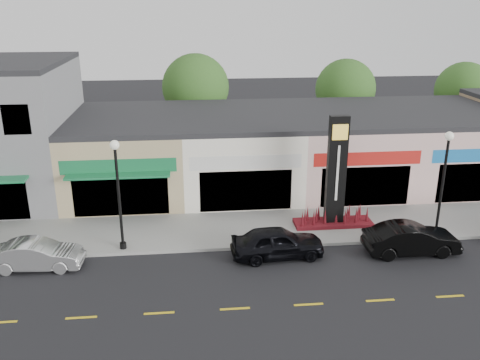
{
  "coord_description": "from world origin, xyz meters",
  "views": [
    {
      "loc": [
        -4.54,
        -20.31,
        11.64
      ],
      "look_at": [
        -2.09,
        4.0,
        2.96
      ],
      "focal_mm": 38.0,
      "sensor_mm": 36.0,
      "label": 1
    }
  ],
  "objects_px": {
    "car_black_sedan": "(277,243)",
    "car_black_conv": "(411,239)",
    "car_white_van": "(37,255)",
    "lamp_west_near": "(118,185)",
    "lamp_east_near": "(444,174)",
    "pylon_sign": "(335,188)"
  },
  "relations": [
    {
      "from": "lamp_west_near",
      "to": "pylon_sign",
      "type": "bearing_deg",
      "value": 8.77
    },
    {
      "from": "lamp_east_near",
      "to": "pylon_sign",
      "type": "distance_m",
      "value": 5.42
    },
    {
      "from": "car_white_van",
      "to": "car_black_conv",
      "type": "height_order",
      "value": "car_black_conv"
    },
    {
      "from": "car_white_van",
      "to": "car_black_conv",
      "type": "distance_m",
      "value": 17.62
    },
    {
      "from": "lamp_west_near",
      "to": "lamp_east_near",
      "type": "relative_size",
      "value": 1.0
    },
    {
      "from": "lamp_west_near",
      "to": "car_black_sedan",
      "type": "height_order",
      "value": "lamp_west_near"
    },
    {
      "from": "lamp_east_near",
      "to": "car_black_conv",
      "type": "bearing_deg",
      "value": -142.0
    },
    {
      "from": "lamp_east_near",
      "to": "pylon_sign",
      "type": "relative_size",
      "value": 0.91
    },
    {
      "from": "lamp_east_near",
      "to": "car_black_conv",
      "type": "height_order",
      "value": "lamp_east_near"
    },
    {
      "from": "lamp_west_near",
      "to": "pylon_sign",
      "type": "height_order",
      "value": "pylon_sign"
    },
    {
      "from": "car_black_conv",
      "to": "lamp_west_near",
      "type": "bearing_deg",
      "value": 83.09
    },
    {
      "from": "pylon_sign",
      "to": "car_white_van",
      "type": "xyz_separation_m",
      "value": [
        -14.7,
        -3.01,
        -1.6
      ]
    },
    {
      "from": "lamp_west_near",
      "to": "car_white_van",
      "type": "distance_m",
      "value": 4.82
    },
    {
      "from": "pylon_sign",
      "to": "car_black_conv",
      "type": "bearing_deg",
      "value": -48.64
    },
    {
      "from": "car_black_sedan",
      "to": "car_black_conv",
      "type": "distance_m",
      "value": 6.51
    },
    {
      "from": "car_black_sedan",
      "to": "car_black_conv",
      "type": "xyz_separation_m",
      "value": [
        6.51,
        -0.28,
        -0.0
      ]
    },
    {
      "from": "pylon_sign",
      "to": "car_white_van",
      "type": "height_order",
      "value": "pylon_sign"
    },
    {
      "from": "lamp_east_near",
      "to": "car_white_van",
      "type": "distance_m",
      "value": 19.94
    },
    {
      "from": "lamp_west_near",
      "to": "lamp_east_near",
      "type": "distance_m",
      "value": 16.0
    },
    {
      "from": "car_black_sedan",
      "to": "car_white_van",
      "type": "bearing_deg",
      "value": 86.12
    },
    {
      "from": "lamp_west_near",
      "to": "car_white_van",
      "type": "height_order",
      "value": "lamp_west_near"
    },
    {
      "from": "lamp_east_near",
      "to": "pylon_sign",
      "type": "height_order",
      "value": "pylon_sign"
    }
  ]
}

